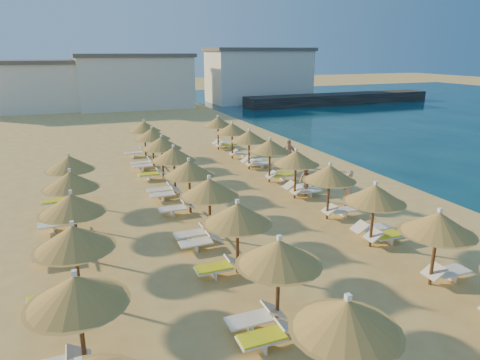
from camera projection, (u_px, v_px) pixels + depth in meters
name	position (u px, v px, depth m)	size (l,w,h in m)	color
ground	(282.00, 232.00, 18.85)	(220.00, 220.00, 0.00)	#DFB762
jetty	(339.00, 99.00, 64.03)	(30.00, 4.00, 1.50)	black
hotel_blocks	(155.00, 80.00, 60.57)	(48.29, 9.89, 8.10)	white
parasol_row_east	(330.00, 174.00, 19.64)	(2.47, 34.41, 2.77)	brown
parasol_row_west	(209.00, 188.00, 17.60)	(2.47, 34.41, 2.77)	brown
parasol_row_inland	(73.00, 220.00, 14.31)	(2.47, 18.44, 2.77)	brown
loungers	(247.00, 227.00, 18.45)	(14.22, 33.50, 0.66)	white
beachgoer_b	(305.00, 181.00, 23.54)	(0.76, 0.59, 1.56)	tan
beachgoer_c	(288.00, 153.00, 29.19)	(1.11, 0.46, 1.89)	tan
beachgoer_a	(348.00, 189.00, 21.61)	(0.69, 0.46, 1.90)	tan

